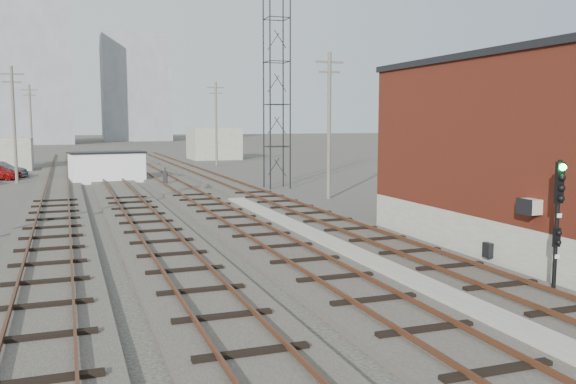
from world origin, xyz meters
TOP-DOWN VIEW (x-y plane):
  - ground at (0.00, 60.00)m, footprint 320.00×320.00m
  - track_right at (2.50, 39.00)m, footprint 3.20×90.00m
  - track_mid_right at (-1.50, 39.00)m, footprint 3.20×90.00m
  - track_mid_left at (-5.50, 39.00)m, footprint 3.20×90.00m
  - track_left at (-9.50, 39.00)m, footprint 3.20×90.00m
  - platform_curb at (0.50, 14.00)m, footprint 0.90×28.00m
  - brick_building at (7.50, 12.00)m, footprint 6.54×12.20m
  - lattice_tower at (5.50, 35.00)m, footprint 1.60×1.60m
  - utility_pole_left_b at (-12.50, 45.00)m, footprint 1.80×0.24m
  - utility_pole_left_c at (-12.50, 70.00)m, footprint 1.80×0.24m
  - utility_pole_right_a at (6.50, 28.00)m, footprint 1.80×0.24m
  - utility_pole_right_b at (6.50, 58.00)m, footprint 1.80×0.24m
  - apartment_left at (-18.00, 135.00)m, footprint 22.00×14.00m
  - apartment_right at (8.00, 150.00)m, footprint 16.00×12.00m
  - shed_right at (9.00, 70.00)m, footprint 6.00×6.00m
  - signal_mast at (3.70, 6.26)m, footprint 0.40×0.40m
  - switch_stand at (-1.90, 39.26)m, footprint 0.37×0.37m
  - site_trailer at (-5.80, 43.36)m, footprint 6.03×3.20m

SIDE VIEW (x-z plane):
  - ground at x=0.00m, z-range 0.00..0.00m
  - track_right at x=2.50m, z-range -0.09..0.30m
  - track_mid_right at x=-1.50m, z-range -0.09..0.30m
  - track_mid_left at x=-5.50m, z-range -0.09..0.30m
  - track_left at x=-9.50m, z-range -0.09..0.30m
  - platform_curb at x=0.50m, z-range 0.00..0.26m
  - switch_stand at x=-1.90m, z-range -0.04..1.24m
  - site_trailer at x=-5.80m, z-range 0.01..2.44m
  - shed_right at x=9.00m, z-range 0.00..4.00m
  - signal_mast at x=3.70m, z-range 0.29..4.06m
  - brick_building at x=7.50m, z-range 0.02..7.24m
  - utility_pole_left_b at x=-12.50m, z-range 0.30..9.30m
  - utility_pole_left_c at x=-12.50m, z-range 0.30..9.30m
  - utility_pole_right_a at x=6.50m, z-range 0.30..9.30m
  - utility_pole_right_b at x=6.50m, z-range 0.30..9.30m
  - lattice_tower at x=5.50m, z-range 0.00..15.00m
  - apartment_right at x=8.00m, z-range 0.00..26.00m
  - apartment_left at x=-18.00m, z-range 0.00..30.00m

